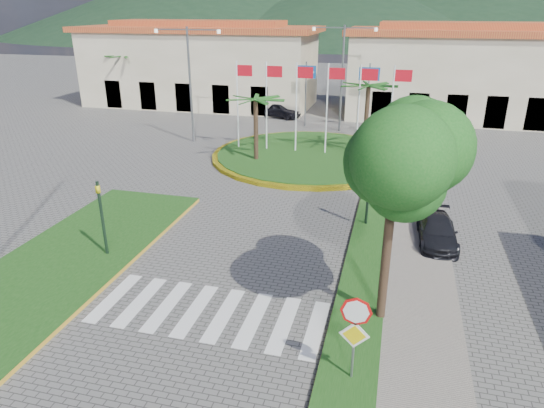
% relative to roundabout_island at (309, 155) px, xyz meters
% --- Properties ---
extents(ground, '(160.00, 160.00, 0.00)m').
position_rel_roundabout_island_xyz_m(ground, '(-0.00, -22.00, -0.17)').
color(ground, '#625F5C').
rests_on(ground, ground).
extents(sidewalk_right, '(4.00, 28.00, 0.15)m').
position_rel_roundabout_island_xyz_m(sidewalk_right, '(6.00, -20.00, -0.10)').
color(sidewalk_right, gray).
rests_on(sidewalk_right, ground).
extents(verge_right, '(1.60, 28.00, 0.18)m').
position_rel_roundabout_island_xyz_m(verge_right, '(4.80, -20.00, -0.08)').
color(verge_right, '#184513').
rests_on(verge_right, ground).
extents(median_left, '(5.00, 14.00, 0.18)m').
position_rel_roundabout_island_xyz_m(median_left, '(-6.50, -16.00, -0.08)').
color(median_left, '#184513').
rests_on(median_left, ground).
extents(crosswalk, '(8.00, 3.00, 0.01)m').
position_rel_roundabout_island_xyz_m(crosswalk, '(-0.00, -18.00, -0.17)').
color(crosswalk, silver).
rests_on(crosswalk, ground).
extents(roundabout_island, '(12.70, 12.70, 6.00)m').
position_rel_roundabout_island_xyz_m(roundabout_island, '(0.00, 0.00, 0.00)').
color(roundabout_island, yellow).
rests_on(roundabout_island, ground).
extents(stop_sign, '(0.80, 0.11, 2.65)m').
position_rel_roundabout_island_xyz_m(stop_sign, '(4.90, -20.04, 1.62)').
color(stop_sign, slate).
rests_on(stop_sign, ground).
extents(deciduous_tree, '(3.60, 3.60, 6.80)m').
position_rel_roundabout_island_xyz_m(deciduous_tree, '(5.50, -17.00, 5.00)').
color(deciduous_tree, black).
rests_on(deciduous_tree, ground).
extents(traffic_light_left, '(0.15, 0.18, 3.20)m').
position_rel_roundabout_island_xyz_m(traffic_light_left, '(-5.20, -15.50, 1.77)').
color(traffic_light_left, black).
rests_on(traffic_light_left, ground).
extents(traffic_light_right, '(0.15, 0.18, 3.20)m').
position_rel_roundabout_island_xyz_m(traffic_light_right, '(4.50, -10.00, 1.77)').
color(traffic_light_right, black).
rests_on(traffic_light_right, ground).
extents(traffic_light_far, '(0.18, 0.15, 3.20)m').
position_rel_roundabout_island_xyz_m(traffic_light_far, '(8.00, 4.00, 1.77)').
color(traffic_light_far, black).
rests_on(traffic_light_far, ground).
extents(direction_sign_west, '(1.60, 0.14, 5.20)m').
position_rel_roundabout_island_xyz_m(direction_sign_west, '(-2.00, 8.97, 3.36)').
color(direction_sign_west, slate).
rests_on(direction_sign_west, ground).
extents(direction_sign_east, '(1.60, 0.14, 5.20)m').
position_rel_roundabout_island_xyz_m(direction_sign_east, '(3.00, 8.97, 3.36)').
color(direction_sign_east, slate).
rests_on(direction_sign_east, ground).
extents(street_lamp_centre, '(4.80, 0.16, 8.00)m').
position_rel_roundabout_island_xyz_m(street_lamp_centre, '(1.00, 8.00, 4.32)').
color(street_lamp_centre, slate).
rests_on(street_lamp_centre, ground).
extents(street_lamp_west, '(4.80, 0.16, 8.00)m').
position_rel_roundabout_island_xyz_m(street_lamp_west, '(-9.00, 2.00, 4.32)').
color(street_lamp_west, slate).
rests_on(street_lamp_west, ground).
extents(building_left, '(23.32, 9.54, 8.05)m').
position_rel_roundabout_island_xyz_m(building_left, '(-14.00, 16.00, 3.73)').
color(building_left, '#BFB391').
rests_on(building_left, ground).
extents(building_right, '(19.08, 9.54, 8.05)m').
position_rel_roundabout_island_xyz_m(building_right, '(10.00, 16.00, 3.73)').
color(building_right, '#BFB391').
rests_on(building_right, ground).
extents(hill_far_west, '(140.00, 140.00, 22.00)m').
position_rel_roundabout_island_xyz_m(hill_far_west, '(-55.00, 118.00, 10.83)').
color(hill_far_west, black).
rests_on(hill_far_west, ground).
extents(hill_near_back, '(110.00, 110.00, 16.00)m').
position_rel_roundabout_island_xyz_m(hill_near_back, '(-10.00, 108.00, 7.83)').
color(hill_near_back, black).
rests_on(hill_near_back, ground).
extents(white_van, '(4.79, 2.75, 1.26)m').
position_rel_roundabout_island_xyz_m(white_van, '(-9.24, 13.55, 0.46)').
color(white_van, silver).
rests_on(white_van, ground).
extents(car_dark_a, '(4.22, 2.84, 1.33)m').
position_rel_roundabout_island_xyz_m(car_dark_a, '(-4.88, 11.81, 0.49)').
color(car_dark_a, black).
rests_on(car_dark_a, ground).
extents(car_dark_b, '(4.10, 2.47, 1.28)m').
position_rel_roundabout_island_xyz_m(car_dark_b, '(7.85, 12.37, 0.46)').
color(car_dark_b, black).
rests_on(car_dark_b, ground).
extents(car_side_right, '(1.66, 3.77, 1.08)m').
position_rel_roundabout_island_xyz_m(car_side_right, '(7.50, -10.86, 0.36)').
color(car_side_right, black).
rests_on(car_side_right, ground).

